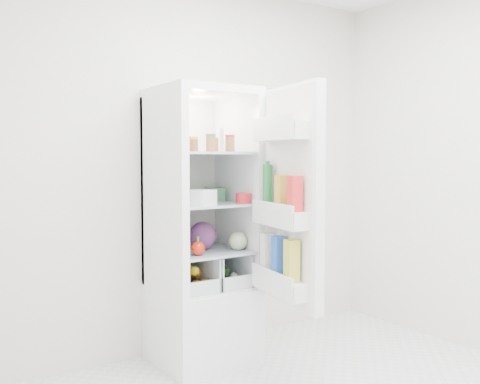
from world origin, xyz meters
TOP-DOWN VIEW (x-y plane):
  - room_walls at (0.00, 0.00)m, footprint 3.02×3.02m
  - refrigerator at (-0.20, 1.25)m, footprint 0.60×0.60m
  - shelf_low at (-0.20, 1.19)m, footprint 0.49×0.53m
  - shelf_mid at (-0.20, 1.19)m, footprint 0.49×0.53m
  - shelf_top at (-0.20, 1.19)m, footprint 0.49×0.53m
  - crisper_left at (-0.32, 1.19)m, footprint 0.23×0.46m
  - crisper_right at (-0.08, 1.19)m, footprint 0.23×0.46m
  - condiment_jars at (-0.24, 1.07)m, footprint 0.38×0.16m
  - squeeze_bottle at (-0.04, 1.23)m, footprint 0.05×0.05m
  - tub_white at (-0.32, 1.02)m, footprint 0.20×0.20m
  - tin_red at (-0.01, 1.01)m, footprint 0.13×0.13m
  - foil_tray at (-0.27, 1.32)m, footprint 0.17×0.16m
  - tub_green at (-0.03, 1.32)m, footprint 0.15×0.18m
  - red_cabbage at (-0.19, 1.21)m, footprint 0.18×0.18m
  - bell_pepper at (-0.33, 1.03)m, footprint 0.09×0.09m
  - mushroom_bowl at (-0.31, 1.29)m, footprint 0.15×0.15m
  - salad_bag at (-0.02, 1.06)m, footprint 0.12×0.12m
  - citrus_pile at (-0.32, 1.17)m, footprint 0.20×0.31m
  - veg_pile at (-0.07, 1.18)m, footprint 0.16×0.30m
  - fridge_door at (0.05, 0.61)m, footprint 0.26×0.60m

SIDE VIEW (x-z plane):
  - veg_pile at x=-0.07m, z-range 0.51..0.61m
  - citrus_pile at x=-0.32m, z-range 0.51..0.66m
  - crisper_left at x=-0.32m, z-range 0.50..0.72m
  - crisper_right at x=-0.08m, z-range 0.50..0.72m
  - refrigerator at x=-0.20m, z-range -0.23..1.57m
  - shelf_low at x=-0.20m, z-range 0.73..0.75m
  - mushroom_bowl at x=-0.31m, z-range 0.75..0.81m
  - bell_pepper at x=-0.33m, z-range 0.75..0.84m
  - salad_bag at x=-0.02m, z-range 0.75..0.87m
  - red_cabbage at x=-0.19m, z-range 0.75..0.93m
  - shelf_mid at x=-0.20m, z-range 1.04..1.06m
  - foil_tray at x=-0.27m, z-range 1.06..1.09m
  - tin_red at x=-0.01m, z-range 1.06..1.12m
  - fridge_door at x=0.05m, z-range 0.44..1.74m
  - tub_green at x=-0.03m, z-range 1.06..1.15m
  - tub_white at x=-0.32m, z-range 1.06..1.15m
  - shelf_top at x=-0.20m, z-range 1.37..1.39m
  - condiment_jars at x=-0.24m, z-range 1.39..1.47m
  - squeeze_bottle at x=-0.04m, z-range 1.39..1.55m
  - room_walls at x=0.00m, z-range 0.29..2.90m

